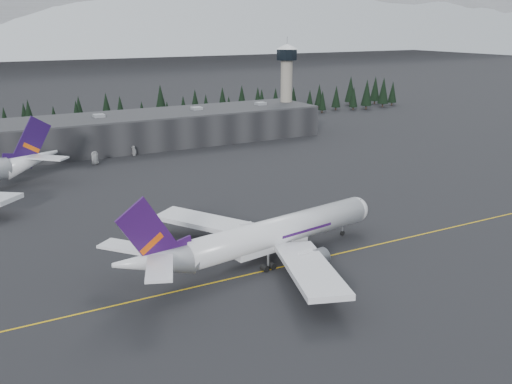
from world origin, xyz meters
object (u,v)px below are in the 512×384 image
terminal (126,131)px  gse_vehicle_b (135,154)px  jet_main (260,237)px  control_tower (287,77)px  gse_vehicle_a (95,163)px

terminal → gse_vehicle_b: size_ratio=42.88×
terminal → jet_main: bearing=-94.1°
control_tower → gse_vehicle_b: 82.44m
control_tower → gse_vehicle_b: (-76.92, -19.03, -22.77)m
terminal → control_tower: control_tower is taller
gse_vehicle_a → gse_vehicle_b: bearing=16.6°
jet_main → gse_vehicle_b: jet_main is taller
terminal → gse_vehicle_b: bearing=-96.8°
control_tower → gse_vehicle_b: control_tower is taller
terminal → gse_vehicle_b: (-1.92, -16.03, -5.66)m
terminal → gse_vehicle_a: size_ratio=34.65×
jet_main → gse_vehicle_a: (-9.19, 99.75, -4.59)m
gse_vehicle_a → jet_main: bearing=-90.5°
control_tower → gse_vehicle_a: bearing=-164.6°
jet_main → gse_vehicle_b: (6.82, 106.32, -4.60)m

